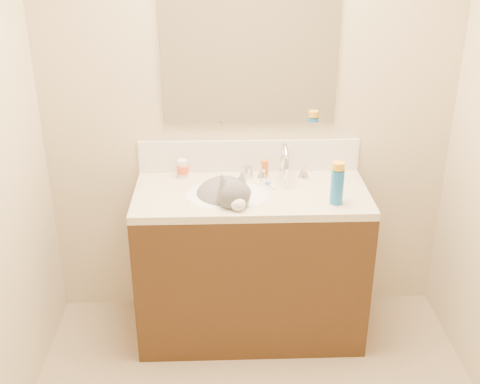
{
  "coord_description": "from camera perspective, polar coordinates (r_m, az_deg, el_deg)",
  "views": [
    {
      "loc": [
        -0.16,
        -1.81,
        2.16
      ],
      "look_at": [
        -0.06,
        0.92,
        0.88
      ],
      "focal_mm": 45.0,
      "sensor_mm": 36.0,
      "label": 1
    }
  ],
  "objects": [
    {
      "name": "toothbrush",
      "position": [
        3.15,
        2.71,
        0.78
      ],
      "size": [
        0.08,
        0.13,
        0.01
      ],
      "primitive_type": "cube",
      "rotation": [
        0.0,
        0.0,
        0.49
      ],
      "color": "white",
      "rests_on": "counter_slab"
    },
    {
      "name": "vanity_cabinet",
      "position": [
        3.29,
        1.02,
        -7.04
      ],
      "size": [
        1.2,
        0.55,
        0.82
      ],
      "primitive_type": "cube",
      "color": "#3A2310",
      "rests_on": "ground"
    },
    {
      "name": "counter_slab",
      "position": [
        3.08,
        1.08,
        -0.26
      ],
      "size": [
        1.2,
        0.55,
        0.04
      ],
      "primitive_type": "cube",
      "color": "beige",
      "rests_on": "vanity_cabinet"
    },
    {
      "name": "amber_bottle",
      "position": [
        3.23,
        2.37,
        2.23
      ],
      "size": [
        0.04,
        0.04,
        0.09
      ],
      "primitive_type": "cylinder",
      "rotation": [
        0.0,
        0.0,
        0.04
      ],
      "color": "#CB5617",
      "rests_on": "counter_slab"
    },
    {
      "name": "spray_can",
      "position": [
        2.95,
        9.18,
        0.46
      ],
      "size": [
        0.07,
        0.07,
        0.17
      ],
      "primitive_type": "cylinder",
      "rotation": [
        0.0,
        0.0,
        0.04
      ],
      "color": "blue",
      "rests_on": "counter_slab"
    },
    {
      "name": "spray_cap",
      "position": [
        2.91,
        9.33,
        2.45
      ],
      "size": [
        0.06,
        0.06,
        0.04
      ],
      "primitive_type": "cylinder",
      "rotation": [
        0.0,
        0.0,
        0.04
      ],
      "color": "#F1AA19",
      "rests_on": "spray_can"
    },
    {
      "name": "mirror",
      "position": [
        3.11,
        0.93,
        13.59
      ],
      "size": [
        0.9,
        0.02,
        0.8
      ],
      "primitive_type": "cube",
      "color": "white",
      "rests_on": "room_shell"
    },
    {
      "name": "basin",
      "position": [
        3.07,
        -1.13,
        -1.38
      ],
      "size": [
        0.45,
        0.36,
        0.14
      ],
      "primitive_type": "ellipsoid",
      "color": "white",
      "rests_on": "vanity_cabinet"
    },
    {
      "name": "toothbrush_head",
      "position": [
        3.15,
        2.71,
        0.84
      ],
      "size": [
        0.03,
        0.04,
        0.02
      ],
      "primitive_type": "cube",
      "rotation": [
        0.0,
        0.0,
        0.49
      ],
      "color": "#607ECD",
      "rests_on": "counter_slab"
    },
    {
      "name": "pill_bottle",
      "position": [
        3.23,
        -5.45,
        2.23
      ],
      "size": [
        0.06,
        0.06,
        0.1
      ],
      "primitive_type": "cylinder",
      "rotation": [
        0.0,
        0.0,
        0.02
      ],
      "color": "white",
      "rests_on": "counter_slab"
    },
    {
      "name": "backsplash",
      "position": [
        3.28,
        0.86,
        3.44
      ],
      "size": [
        1.2,
        0.02,
        0.18
      ],
      "primitive_type": "cube",
      "color": "silver",
      "rests_on": "counter_slab"
    },
    {
      "name": "silver_jar",
      "position": [
        3.23,
        0.75,
        1.91
      ],
      "size": [
        0.07,
        0.07,
        0.06
      ],
      "primitive_type": "cylinder",
      "rotation": [
        0.0,
        0.0,
        -0.32
      ],
      "color": "#B7B7BC",
      "rests_on": "counter_slab"
    },
    {
      "name": "pill_label",
      "position": [
        3.24,
        -5.44,
        2.18
      ],
      "size": [
        0.07,
        0.07,
        0.04
      ],
      "primitive_type": "cylinder",
      "rotation": [
        0.0,
        0.0,
        0.02
      ],
      "color": "#E54E26",
      "rests_on": "pill_bottle"
    },
    {
      "name": "cat",
      "position": [
        3.05,
        -1.31,
        -0.67
      ],
      "size": [
        0.42,
        0.46,
        0.33
      ],
      "rotation": [
        0.0,
        0.0,
        0.3
      ],
      "color": "#565457",
      "rests_on": "basin"
    },
    {
      "name": "faucet",
      "position": [
        3.18,
        4.21,
        2.57
      ],
      "size": [
        0.28,
        0.2,
        0.21
      ],
      "color": "silver",
      "rests_on": "counter_slab"
    },
    {
      "name": "room_shell",
      "position": [
        1.93,
        2.75,
        4.7
      ],
      "size": [
        2.24,
        2.54,
        2.52
      ],
      "color": "#C8B694",
      "rests_on": "ground"
    }
  ]
}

